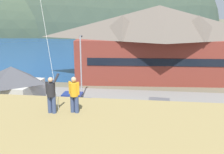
{
  "coord_description": "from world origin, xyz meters",
  "views": [
    {
      "loc": [
        4.34,
        -20.65,
        10.86
      ],
      "look_at": [
        0.51,
        9.0,
        3.35
      ],
      "focal_mm": 43.38,
      "sensor_mm": 36.0,
      "label": 1
    }
  ],
  "objects_px": {
    "harbor_lodge": "(158,40)",
    "parked_car_lone_by_shed": "(84,124)",
    "moored_boat_inner_slip": "(89,58)",
    "parking_light_pole": "(81,63)",
    "parked_car_mid_row_far": "(164,129)",
    "wharf_dock": "(105,59)",
    "storage_shed_near_lot": "(13,90)",
    "moored_boat_wharfside": "(94,54)",
    "person_kite_flyer": "(51,94)",
    "parked_car_back_row_right": "(72,101)",
    "moored_boat_outer_mooring": "(122,56)",
    "person_companion": "(74,94)",
    "parked_car_back_row_left": "(158,108)"
  },
  "relations": [
    {
      "from": "parked_car_back_row_right",
      "to": "parked_car_lone_by_shed",
      "type": "xyz_separation_m",
      "value": [
        2.79,
        -5.87,
        0.0
      ]
    },
    {
      "from": "parked_car_back_row_right",
      "to": "wharf_dock",
      "type": "bearing_deg",
      "value": 91.51
    },
    {
      "from": "moored_boat_outer_mooring",
      "to": "parked_car_back_row_left",
      "type": "relative_size",
      "value": 1.51
    },
    {
      "from": "wharf_dock",
      "to": "parked_car_mid_row_far",
      "type": "distance_m",
      "value": 37.2
    },
    {
      "from": "moored_boat_wharfside",
      "to": "parked_car_mid_row_far",
      "type": "xyz_separation_m",
      "value": [
        13.86,
        -39.8,
        0.34
      ]
    },
    {
      "from": "storage_shed_near_lot",
      "to": "moored_boat_outer_mooring",
      "type": "xyz_separation_m",
      "value": [
        8.37,
        33.64,
        -1.95
      ]
    },
    {
      "from": "parked_car_lone_by_shed",
      "to": "parking_light_pole",
      "type": "height_order",
      "value": "parking_light_pole"
    },
    {
      "from": "parked_car_mid_row_far",
      "to": "parked_car_back_row_right",
      "type": "bearing_deg",
      "value": 148.35
    },
    {
      "from": "storage_shed_near_lot",
      "to": "wharf_dock",
      "type": "height_order",
      "value": "storage_shed_near_lot"
    },
    {
      "from": "moored_boat_wharfside",
      "to": "moored_boat_outer_mooring",
      "type": "relative_size",
      "value": 1.01
    },
    {
      "from": "person_kite_flyer",
      "to": "person_companion",
      "type": "height_order",
      "value": "person_kite_flyer"
    },
    {
      "from": "moored_boat_inner_slip",
      "to": "parked_car_back_row_right",
      "type": "relative_size",
      "value": 1.82
    },
    {
      "from": "moored_boat_outer_mooring",
      "to": "parked_car_mid_row_far",
      "type": "distance_m",
      "value": 38.49
    },
    {
      "from": "parked_car_back_row_right",
      "to": "parked_car_mid_row_far",
      "type": "xyz_separation_m",
      "value": [
        9.7,
        -5.98,
        0.0
      ]
    },
    {
      "from": "wharf_dock",
      "to": "parking_light_pole",
      "type": "relative_size",
      "value": 1.88
    },
    {
      "from": "storage_shed_near_lot",
      "to": "parked_car_lone_by_shed",
      "type": "relative_size",
      "value": 1.36
    },
    {
      "from": "storage_shed_near_lot",
      "to": "parked_car_back_row_left",
      "type": "height_order",
      "value": "storage_shed_near_lot"
    },
    {
      "from": "harbor_lodge",
      "to": "moored_boat_inner_slip",
      "type": "bearing_deg",
      "value": 137.23
    },
    {
      "from": "moored_boat_inner_slip",
      "to": "person_kite_flyer",
      "type": "height_order",
      "value": "person_kite_flyer"
    },
    {
      "from": "wharf_dock",
      "to": "parked_car_back_row_right",
      "type": "height_order",
      "value": "parked_car_back_row_right"
    },
    {
      "from": "wharf_dock",
      "to": "parked_car_lone_by_shed",
      "type": "bearing_deg",
      "value": -84.27
    },
    {
      "from": "parked_car_back_row_left",
      "to": "person_kite_flyer",
      "type": "xyz_separation_m",
      "value": [
        -5.67,
        -14.91,
        5.98
      ]
    },
    {
      "from": "parked_car_back_row_right",
      "to": "moored_boat_wharfside",
      "type": "bearing_deg",
      "value": 97.02
    },
    {
      "from": "wharf_dock",
      "to": "moored_boat_wharfside",
      "type": "height_order",
      "value": "moored_boat_wharfside"
    },
    {
      "from": "moored_boat_inner_slip",
      "to": "parking_light_pole",
      "type": "distance_m",
      "value": 25.89
    },
    {
      "from": "storage_shed_near_lot",
      "to": "person_companion",
      "type": "distance_m",
      "value": 17.97
    },
    {
      "from": "harbor_lodge",
      "to": "moored_boat_outer_mooring",
      "type": "bearing_deg",
      "value": 114.31
    },
    {
      "from": "parking_light_pole",
      "to": "parked_car_lone_by_shed",
      "type": "bearing_deg",
      "value": -75.1
    },
    {
      "from": "moored_boat_outer_mooring",
      "to": "storage_shed_near_lot",
      "type": "bearing_deg",
      "value": -103.97
    },
    {
      "from": "harbor_lodge",
      "to": "parking_light_pole",
      "type": "relative_size",
      "value": 3.52
    },
    {
      "from": "harbor_lodge",
      "to": "parking_light_pole",
      "type": "height_order",
      "value": "harbor_lodge"
    },
    {
      "from": "parked_car_mid_row_far",
      "to": "harbor_lodge",
      "type": "bearing_deg",
      "value": 89.74
    },
    {
      "from": "moored_boat_inner_slip",
      "to": "parked_car_lone_by_shed",
      "type": "bearing_deg",
      "value": -78.4
    },
    {
      "from": "wharf_dock",
      "to": "parked_car_back_row_left",
      "type": "relative_size",
      "value": 3.35
    },
    {
      "from": "moored_boat_outer_mooring",
      "to": "moored_boat_inner_slip",
      "type": "bearing_deg",
      "value": -157.37
    },
    {
      "from": "harbor_lodge",
      "to": "moored_boat_inner_slip",
      "type": "height_order",
      "value": "harbor_lodge"
    },
    {
      "from": "moored_boat_inner_slip",
      "to": "parking_light_pole",
      "type": "relative_size",
      "value": 0.99
    },
    {
      "from": "person_companion",
      "to": "moored_boat_inner_slip",
      "type": "bearing_deg",
      "value": 101.49
    },
    {
      "from": "storage_shed_near_lot",
      "to": "wharf_dock",
      "type": "relative_size",
      "value": 0.41
    },
    {
      "from": "parked_car_mid_row_far",
      "to": "wharf_dock",
      "type": "bearing_deg",
      "value": 106.37
    },
    {
      "from": "person_kite_flyer",
      "to": "harbor_lodge",
      "type": "bearing_deg",
      "value": 79.07
    },
    {
      "from": "storage_shed_near_lot",
      "to": "moored_boat_inner_slip",
      "type": "xyz_separation_m",
      "value": [
        1.43,
        30.75,
        -1.95
      ]
    },
    {
      "from": "parked_car_back_row_right",
      "to": "parked_car_back_row_left",
      "type": "height_order",
      "value": "same"
    },
    {
      "from": "person_kite_flyer",
      "to": "moored_boat_inner_slip",
      "type": "bearing_deg",
      "value": 100.15
    },
    {
      "from": "parked_car_mid_row_far",
      "to": "person_kite_flyer",
      "type": "relative_size",
      "value": 2.29
    },
    {
      "from": "storage_shed_near_lot",
      "to": "parked_car_lone_by_shed",
      "type": "height_order",
      "value": "storage_shed_near_lot"
    },
    {
      "from": "parked_car_mid_row_far",
      "to": "moored_boat_outer_mooring",
      "type": "bearing_deg",
      "value": 100.66
    },
    {
      "from": "wharf_dock",
      "to": "parked_car_mid_row_far",
      "type": "relative_size",
      "value": 3.42
    },
    {
      "from": "harbor_lodge",
      "to": "parked_car_lone_by_shed",
      "type": "bearing_deg",
      "value": -107.89
    },
    {
      "from": "wharf_dock",
      "to": "storage_shed_near_lot",
      "type": "bearing_deg",
      "value": -99.03
    }
  ]
}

